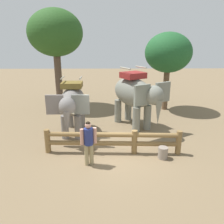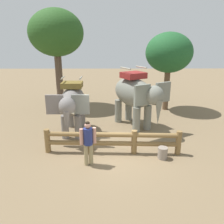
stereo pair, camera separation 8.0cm
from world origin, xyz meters
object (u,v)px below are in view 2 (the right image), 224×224
elephant_near_left (72,103)px  tourist_woman_in_black (88,140)px  log_fence (112,140)px  feed_bucket (163,153)px  elephant_center (136,94)px  tree_far_left (169,53)px  tree_back_center (56,34)px

elephant_near_left → tourist_woman_in_black: (1.05, -3.11, -0.60)m
log_fence → feed_bucket: 2.15m
feed_bucket → log_fence: bearing=166.5°
elephant_center → tourist_woman_in_black: (-2.21, -4.11, -0.81)m
tourist_woman_in_black → tree_far_left: (4.69, 7.44, 2.78)m
log_fence → elephant_center: 3.63m
tree_far_left → elephant_near_left: bearing=-143.0°
tourist_woman_in_black → feed_bucket: size_ratio=3.66×
tree_far_left → feed_bucket: bearing=-103.7°
feed_bucket → tree_far_left: bearing=76.3°
log_fence → tree_back_center: 9.41m
log_fence → tree_back_center: bearing=116.6°
tourist_woman_in_black → tree_back_center: (-2.79, 8.36, 4.01)m
log_fence → elephant_near_left: (-1.98, 2.16, 1.03)m
log_fence → tourist_woman_in_black: (-0.93, -0.95, 0.43)m
elephant_near_left → tree_far_left: (5.75, 4.33, 2.18)m
log_fence → tourist_woman_in_black: size_ratio=3.25×
elephant_center → tree_far_left: bearing=53.4°
log_fence → tree_far_left: 8.16m
elephant_center → tree_back_center: size_ratio=0.57×
tourist_woman_in_black → tree_back_center: size_ratio=0.27×
elephant_near_left → tourist_woman_in_black: size_ratio=1.88×
elephant_center → tree_far_left: (2.48, 3.33, 1.97)m
tourist_woman_in_black → log_fence: bearing=45.6°
elephant_near_left → elephant_center: size_ratio=0.88×
tree_far_left → tree_back_center: size_ratio=0.77×
elephant_near_left → feed_bucket: 5.04m
log_fence → feed_bucket: bearing=-13.5°
tree_far_left → tree_back_center: bearing=173.0°
tourist_woman_in_black → tree_far_left: size_ratio=0.35×
elephant_center → feed_bucket: elephant_center is taller
elephant_near_left → elephant_center: 3.42m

